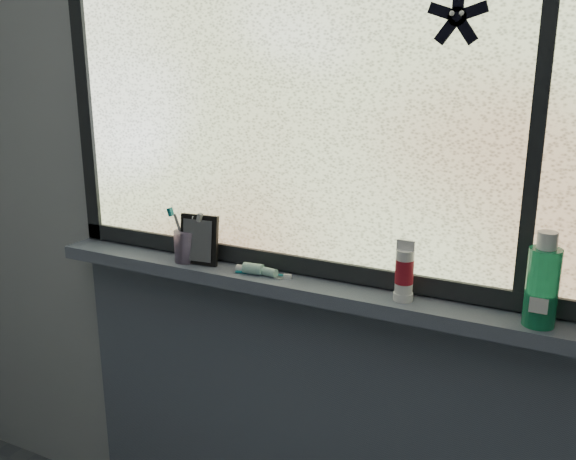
% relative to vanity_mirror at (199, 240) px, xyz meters
% --- Properties ---
extents(wall_back, '(3.00, 0.01, 2.50)m').
position_rel_vanity_mirror_xyz_m(wall_back, '(0.31, 0.08, 0.15)').
color(wall_back, '#9EA3A8').
rests_on(wall_back, ground).
extents(windowsill, '(1.62, 0.14, 0.04)m').
position_rel_vanity_mirror_xyz_m(windowsill, '(0.31, 0.01, -0.10)').
color(windowsill, '#50586B').
rests_on(windowsill, wall_back).
extents(sill_apron, '(1.62, 0.02, 0.98)m').
position_rel_vanity_mirror_xyz_m(sill_apron, '(0.31, 0.07, -0.61)').
color(sill_apron, '#50586B').
rests_on(sill_apron, floor).
extents(window_pane, '(1.50, 0.01, 1.00)m').
position_rel_vanity_mirror_xyz_m(window_pane, '(0.31, 0.06, 0.43)').
color(window_pane, silver).
rests_on(window_pane, wall_back).
extents(frame_bottom, '(1.60, 0.03, 0.05)m').
position_rel_vanity_mirror_xyz_m(frame_bottom, '(0.31, 0.06, -0.05)').
color(frame_bottom, black).
rests_on(frame_bottom, windowsill).
extents(frame_left, '(0.05, 0.03, 1.10)m').
position_rel_vanity_mirror_xyz_m(frame_left, '(-0.46, 0.06, 0.43)').
color(frame_left, black).
rests_on(frame_left, wall_back).
extents(frame_mullion, '(0.03, 0.03, 1.00)m').
position_rel_vanity_mirror_xyz_m(frame_mullion, '(0.91, 0.06, 0.43)').
color(frame_mullion, black).
rests_on(frame_mullion, wall_back).
extents(starfish_sticker, '(0.15, 0.02, 0.15)m').
position_rel_vanity_mirror_xyz_m(starfish_sticker, '(0.71, 0.05, 0.62)').
color(starfish_sticker, black).
rests_on(starfish_sticker, window_pane).
extents(vanity_mirror, '(0.13, 0.07, 0.15)m').
position_rel_vanity_mirror_xyz_m(vanity_mirror, '(0.00, 0.00, 0.00)').
color(vanity_mirror, black).
rests_on(vanity_mirror, windowsill).
extents(toothpaste_tube, '(0.18, 0.04, 0.03)m').
position_rel_vanity_mirror_xyz_m(toothpaste_tube, '(0.21, -0.01, -0.06)').
color(toothpaste_tube, white).
rests_on(toothpaste_tube, windowsill).
extents(toothbrush_cup, '(0.08, 0.08, 0.10)m').
position_rel_vanity_mirror_xyz_m(toothbrush_cup, '(-0.05, 0.00, -0.03)').
color(toothbrush_cup, '#BEA1D5').
rests_on(toothbrush_cup, windowsill).
extents(toothbrush_lying, '(0.18, 0.06, 0.01)m').
position_rel_vanity_mirror_xyz_m(toothbrush_lying, '(0.21, -0.01, -0.07)').
color(toothbrush_lying, '#0D6D79').
rests_on(toothbrush_lying, windowsill).
extents(mouthwash_bottle, '(0.09, 0.09, 0.19)m').
position_rel_vanity_mirror_xyz_m(mouthwash_bottle, '(0.97, -0.01, 0.04)').
color(mouthwash_bottle, '#1FA16A').
rests_on(mouthwash_bottle, windowsill).
extents(cream_tube, '(0.06, 0.06, 0.12)m').
position_rel_vanity_mirror_xyz_m(cream_tube, '(0.64, -0.00, 0.01)').
color(cream_tube, silver).
rests_on(cream_tube, windowsill).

